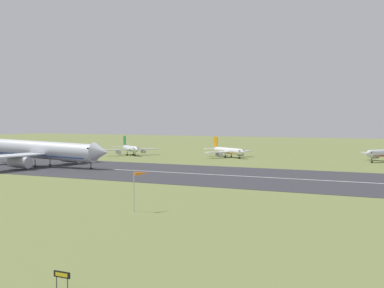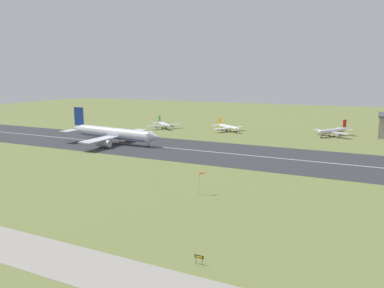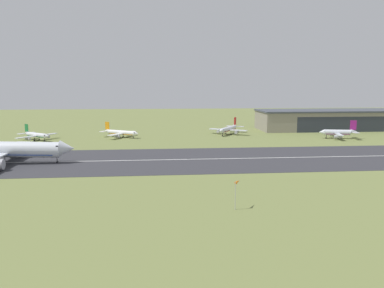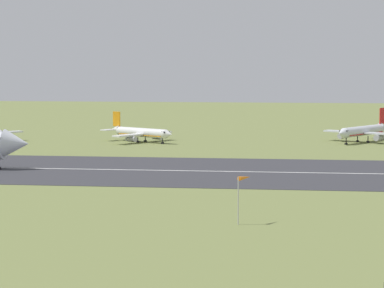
# 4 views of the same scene
# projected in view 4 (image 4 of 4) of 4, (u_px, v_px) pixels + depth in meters

# --- Properties ---
(ground_plane) EXTENTS (726.93, 726.93, 0.00)m
(ground_plane) POSITION_uv_depth(u_px,v_px,m) (234.00, 232.00, 112.80)
(ground_plane) COLOR olive
(runway_strip) EXTENTS (486.93, 47.63, 0.06)m
(runway_strip) POSITION_uv_depth(u_px,v_px,m) (263.00, 172.00, 174.20)
(runway_strip) COLOR #333338
(runway_strip) RESTS_ON ground_plane
(runway_centreline) EXTENTS (438.23, 0.70, 0.01)m
(runway_centreline) POSITION_uv_depth(u_px,v_px,m) (263.00, 172.00, 174.20)
(runway_centreline) COLOR silver
(runway_centreline) RESTS_ON runway_strip
(airplane_parked_east) EXTENTS (21.39, 19.36, 7.76)m
(airplane_parked_east) POSITION_uv_depth(u_px,v_px,m) (141.00, 133.00, 239.50)
(airplane_parked_east) COLOR white
(airplane_parked_east) RESTS_ON ground_plane
(airplane_parked_far_east) EXTENTS (21.21, 24.37, 8.68)m
(airplane_parked_far_east) POSITION_uv_depth(u_px,v_px,m) (363.00, 131.00, 239.10)
(airplane_parked_far_east) COLOR silver
(airplane_parked_far_east) RESTS_ON ground_plane
(windsock_pole) EXTENTS (1.84, 2.54, 6.31)m
(windsock_pole) POSITION_uv_depth(u_px,v_px,m) (244.00, 180.00, 118.59)
(windsock_pole) COLOR #B7B7BC
(windsock_pole) RESTS_ON ground_plane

